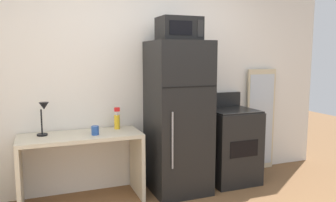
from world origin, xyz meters
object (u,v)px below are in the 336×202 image
at_px(desk, 81,154).
at_px(desk_lamp, 43,113).
at_px(coffee_mug, 95,130).
at_px(refrigerator, 178,117).
at_px(oven_range, 230,145).
at_px(microwave, 179,29).
at_px(leaning_mirror, 260,120).
at_px(spray_bottle, 117,120).

height_order(desk, desk_lamp, desk_lamp).
distance_m(coffee_mug, refrigerator, 0.96).
xyz_separation_m(desk, oven_range, (1.83, -0.03, -0.07)).
height_order(refrigerator, oven_range, refrigerator).
bearing_deg(microwave, desk_lamp, 173.62).
bearing_deg(desk, oven_range, -1.06).
xyz_separation_m(refrigerator, leaning_mirror, (1.36, 0.29, -0.17)).
height_order(microwave, leaning_mirror, microwave).
height_order(desk, refrigerator, refrigerator).
relative_size(desk_lamp, microwave, 0.77).
relative_size(coffee_mug, leaning_mirror, 0.07).
relative_size(desk, spray_bottle, 5.12).
relative_size(microwave, leaning_mirror, 0.33).
relative_size(spray_bottle, leaning_mirror, 0.18).
bearing_deg(desk, refrigerator, -3.46).
height_order(desk, leaning_mirror, leaning_mirror).
bearing_deg(desk_lamp, spray_bottle, 3.61).
bearing_deg(refrigerator, microwave, -89.69).
bearing_deg(leaning_mirror, microwave, -167.23).
distance_m(desk, desk_lamp, 0.59).
bearing_deg(spray_bottle, desk_lamp, -176.39).
xyz_separation_m(desk_lamp, spray_bottle, (0.78, 0.05, -0.14)).
bearing_deg(oven_range, spray_bottle, 173.57).
bearing_deg(leaning_mirror, coffee_mug, -172.62).
bearing_deg(spray_bottle, leaning_mirror, 2.72).
height_order(spray_bottle, refrigerator, refrigerator).
bearing_deg(refrigerator, oven_range, 2.54).
xyz_separation_m(coffee_mug, oven_range, (1.69, 0.04, -0.33)).
xyz_separation_m(spray_bottle, refrigerator, (0.67, -0.19, 0.02)).
distance_m(coffee_mug, microwave, 1.44).
height_order(microwave, oven_range, microwave).
height_order(desk, spray_bottle, spray_bottle).
relative_size(spray_bottle, refrigerator, 0.14).
bearing_deg(oven_range, desk, 178.94).
distance_m(refrigerator, microwave, 1.00).
distance_m(desk, refrigerator, 1.15).
relative_size(desk, refrigerator, 0.73).
distance_m(desk, spray_bottle, 0.54).
relative_size(desk, microwave, 2.77).
height_order(coffee_mug, oven_range, oven_range).
relative_size(desk_lamp, oven_range, 0.32).
relative_size(spray_bottle, microwave, 0.54).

